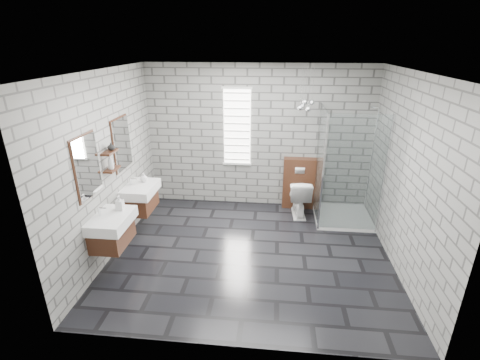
% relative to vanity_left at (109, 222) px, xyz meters
% --- Properties ---
extents(floor, '(4.20, 3.60, 0.02)m').
position_rel_vanity_left_xyz_m(floor, '(1.91, 0.59, -0.77)').
color(floor, black).
rests_on(floor, ground).
extents(ceiling, '(4.20, 3.60, 0.02)m').
position_rel_vanity_left_xyz_m(ceiling, '(1.91, 0.59, 1.95)').
color(ceiling, white).
rests_on(ceiling, wall_back).
extents(wall_back, '(4.20, 0.02, 2.70)m').
position_rel_vanity_left_xyz_m(wall_back, '(1.91, 2.40, 0.59)').
color(wall_back, gray).
rests_on(wall_back, floor).
extents(wall_front, '(4.20, 0.02, 2.70)m').
position_rel_vanity_left_xyz_m(wall_front, '(1.91, -1.22, 0.59)').
color(wall_front, gray).
rests_on(wall_front, floor).
extents(wall_left, '(0.02, 3.60, 2.70)m').
position_rel_vanity_left_xyz_m(wall_left, '(-0.20, 0.59, 0.59)').
color(wall_left, gray).
rests_on(wall_left, floor).
extents(wall_right, '(0.02, 3.60, 2.70)m').
position_rel_vanity_left_xyz_m(wall_right, '(4.02, 0.59, 0.59)').
color(wall_right, gray).
rests_on(wall_right, floor).
extents(vanity_left, '(0.47, 0.70, 1.57)m').
position_rel_vanity_left_xyz_m(vanity_left, '(0.00, 0.00, 0.00)').
color(vanity_left, '#4A2716').
rests_on(vanity_left, wall_left).
extents(vanity_right, '(0.47, 0.70, 1.57)m').
position_rel_vanity_left_xyz_m(vanity_right, '(0.00, 1.08, 0.00)').
color(vanity_right, '#4A2716').
rests_on(vanity_right, wall_left).
extents(shelf_lower, '(0.14, 0.30, 0.03)m').
position_rel_vanity_left_xyz_m(shelf_lower, '(-0.12, 0.54, 0.56)').
color(shelf_lower, '#4A2716').
rests_on(shelf_lower, wall_left).
extents(shelf_upper, '(0.14, 0.30, 0.03)m').
position_rel_vanity_left_xyz_m(shelf_upper, '(-0.12, 0.54, 0.82)').
color(shelf_upper, '#4A2716').
rests_on(shelf_upper, wall_left).
extents(window, '(0.56, 0.05, 1.48)m').
position_rel_vanity_left_xyz_m(window, '(1.51, 2.37, 0.79)').
color(window, white).
rests_on(window, wall_back).
extents(cistern_panel, '(0.60, 0.20, 1.00)m').
position_rel_vanity_left_xyz_m(cistern_panel, '(2.71, 2.29, -0.26)').
color(cistern_panel, '#4A2716').
rests_on(cistern_panel, floor).
extents(flush_plate, '(0.18, 0.01, 0.12)m').
position_rel_vanity_left_xyz_m(flush_plate, '(2.71, 2.18, 0.04)').
color(flush_plate, silver).
rests_on(flush_plate, cistern_panel).
extents(shower_enclosure, '(1.00, 1.00, 2.03)m').
position_rel_vanity_left_xyz_m(shower_enclosure, '(3.41, 1.77, -0.25)').
color(shower_enclosure, white).
rests_on(shower_enclosure, floor).
extents(pendant_cluster, '(0.29, 0.24, 0.75)m').
position_rel_vanity_left_xyz_m(pendant_cluster, '(2.71, 1.96, 1.30)').
color(pendant_cluster, silver).
rests_on(pendant_cluster, ceiling).
extents(toilet, '(0.44, 0.72, 0.71)m').
position_rel_vanity_left_xyz_m(toilet, '(2.71, 1.97, -0.40)').
color(toilet, white).
rests_on(toilet, floor).
extents(soap_bottle_a, '(0.10, 0.10, 0.22)m').
position_rel_vanity_left_xyz_m(soap_bottle_a, '(0.10, 0.19, 0.20)').
color(soap_bottle_a, '#B2B2B2').
rests_on(soap_bottle_a, vanity_left).
extents(soap_bottle_b, '(0.12, 0.12, 0.16)m').
position_rel_vanity_left_xyz_m(soap_bottle_b, '(0.06, 1.23, 0.17)').
color(soap_bottle_b, '#B2B2B2').
rests_on(soap_bottle_b, vanity_right).
extents(soap_bottle_c, '(0.09, 0.09, 0.21)m').
position_rel_vanity_left_xyz_m(soap_bottle_c, '(-0.11, 0.50, 0.68)').
color(soap_bottle_c, '#B2B2B2').
rests_on(soap_bottle_c, shelf_lower).
extents(vase, '(0.12, 0.12, 0.11)m').
position_rel_vanity_left_xyz_m(vase, '(-0.11, 0.59, 0.89)').
color(vase, '#B2B2B2').
rests_on(vase, shelf_upper).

